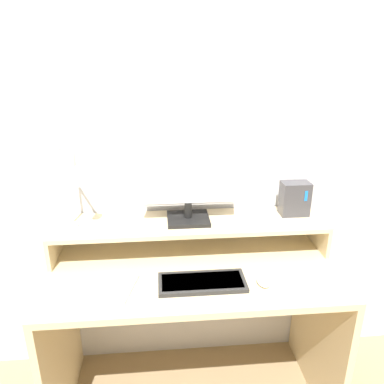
{
  "coord_description": "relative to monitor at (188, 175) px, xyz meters",
  "views": [
    {
      "loc": [
        -0.14,
        -1.13,
        1.68
      ],
      "look_at": [
        -0.0,
        0.34,
        1.12
      ],
      "focal_mm": 35.0,
      "sensor_mm": 36.0,
      "label": 1
    }
  ],
  "objects": [
    {
      "name": "desk_lamp",
      "position": [
        -0.52,
        -0.08,
        -0.02
      ],
      "size": [
        0.13,
        0.19,
        0.39
      ],
      "color": "silver",
      "rests_on": "monitor_shelf"
    },
    {
      "name": "desk",
      "position": [
        0.01,
        -0.18,
        -0.6
      ],
      "size": [
        1.29,
        0.62,
        0.76
      ],
      "color": "beige",
      "rests_on": "ground_plane"
    },
    {
      "name": "wall_back",
      "position": [
        0.01,
        0.16,
        0.11
      ],
      "size": [
        6.0,
        0.05,
        2.5
      ],
      "color": "silver",
      "rests_on": "ground_plane"
    },
    {
      "name": "remote_control",
      "position": [
        -0.28,
        -0.32,
        -0.37
      ],
      "size": [
        0.09,
        0.2,
        0.02
      ],
      "color": "white",
      "rests_on": "desk"
    },
    {
      "name": "mouse",
      "position": [
        0.29,
        -0.32,
        -0.37
      ],
      "size": [
        0.05,
        0.09,
        0.03
      ],
      "color": "white",
      "rests_on": "desk"
    },
    {
      "name": "monitor_shelf",
      "position": [
        0.01,
        -0.01,
        -0.25
      ],
      "size": [
        1.29,
        0.28,
        0.16
      ],
      "color": "beige",
      "rests_on": "desk"
    },
    {
      "name": "keyboard",
      "position": [
        0.03,
        -0.3,
        -0.37
      ],
      "size": [
        0.37,
        0.16,
        0.02
      ],
      "color": "#282828",
      "rests_on": "desk"
    },
    {
      "name": "router_dock",
      "position": [
        0.53,
        0.03,
        -0.14
      ],
      "size": [
        0.14,
        0.09,
        0.17
      ],
      "color": "#3D3D42",
      "rests_on": "monitor_shelf"
    },
    {
      "name": "monitor",
      "position": [
        0.0,
        0.0,
        0.0
      ],
      "size": [
        0.45,
        0.18,
        0.44
      ],
      "color": "black",
      "rests_on": "monitor_shelf"
    }
  ]
}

